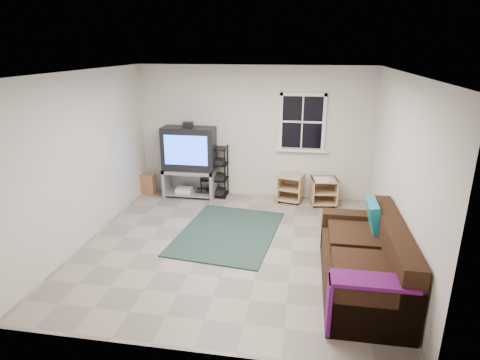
% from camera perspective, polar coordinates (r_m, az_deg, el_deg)
% --- Properties ---
extents(room, '(4.60, 4.62, 4.60)m').
position_cam_1_polar(room, '(7.87, 8.82, 7.63)').
color(room, gray).
rests_on(room, ground).
extents(tv_unit, '(1.04, 0.52, 1.53)m').
position_cam_1_polar(tv_unit, '(8.09, -7.21, 3.38)').
color(tv_unit, gray).
rests_on(tv_unit, ground).
extents(av_rack, '(0.53, 0.38, 1.06)m').
position_cam_1_polar(av_rack, '(8.14, -3.64, 0.78)').
color(av_rack, black).
rests_on(av_rack, ground).
extents(side_table_left, '(0.53, 0.53, 0.53)m').
position_cam_1_polar(side_table_left, '(8.01, 7.28, -0.96)').
color(side_table_left, tan).
rests_on(side_table_left, ground).
extents(side_table_right, '(0.53, 0.53, 0.54)m').
position_cam_1_polar(side_table_right, '(7.92, 11.77, -1.28)').
color(side_table_right, tan).
rests_on(side_table_right, ground).
extents(sofa, '(0.94, 2.12, 0.97)m').
position_cam_1_polar(sofa, '(5.36, 17.44, -11.32)').
color(sofa, black).
rests_on(sofa, ground).
extents(shag_rug, '(1.72, 2.22, 0.02)m').
position_cam_1_polar(shag_rug, '(6.66, -1.72, -7.48)').
color(shag_rug, '#2E2014').
rests_on(shag_rug, ground).
extents(paper_bag, '(0.31, 0.22, 0.41)m').
position_cam_1_polar(paper_bag, '(8.55, -12.93, -0.56)').
color(paper_bag, brown).
rests_on(paper_bag, ground).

